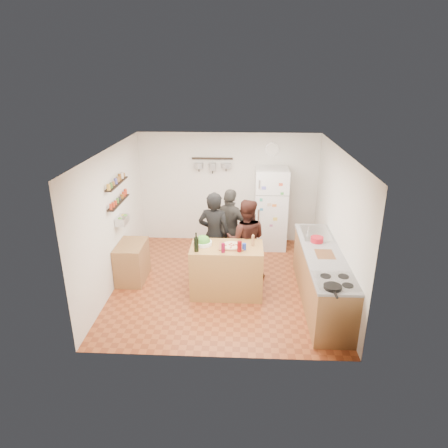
# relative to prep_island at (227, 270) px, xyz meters

# --- Properties ---
(room_shell) EXTENTS (4.20, 4.20, 4.20)m
(room_shell) POSITION_rel_prep_island_xyz_m (-0.07, 0.74, 0.79)
(room_shell) COLOR brown
(room_shell) RESTS_ON ground
(prep_island) EXTENTS (1.25, 0.72, 0.91)m
(prep_island) POSITION_rel_prep_island_xyz_m (0.00, 0.00, 0.00)
(prep_island) COLOR #A2733B
(prep_island) RESTS_ON floor
(pizza_board) EXTENTS (0.42, 0.34, 0.02)m
(pizza_board) POSITION_rel_prep_island_xyz_m (0.08, -0.02, 0.47)
(pizza_board) COLOR brown
(pizza_board) RESTS_ON prep_island
(pizza) EXTENTS (0.34, 0.34, 0.02)m
(pizza) POSITION_rel_prep_island_xyz_m (0.08, -0.02, 0.48)
(pizza) COLOR #CDB687
(pizza) RESTS_ON pizza_board
(salad_bowl) EXTENTS (0.32, 0.32, 0.06)m
(salad_bowl) POSITION_rel_prep_island_xyz_m (-0.42, 0.05, 0.49)
(salad_bowl) COLOR white
(salad_bowl) RESTS_ON prep_island
(wine_bottle) EXTENTS (0.08, 0.08, 0.24)m
(wine_bottle) POSITION_rel_prep_island_xyz_m (-0.50, -0.22, 0.58)
(wine_bottle) COLOR black
(wine_bottle) RESTS_ON prep_island
(wine_glass_near) EXTENTS (0.07, 0.07, 0.16)m
(wine_glass_near) POSITION_rel_prep_island_xyz_m (-0.05, -0.24, 0.54)
(wine_glass_near) COLOR maroon
(wine_glass_near) RESTS_ON prep_island
(wine_glass_far) EXTENTS (0.08, 0.08, 0.19)m
(wine_glass_far) POSITION_rel_prep_island_xyz_m (0.22, -0.20, 0.55)
(wine_glass_far) COLOR #5D080B
(wine_glass_far) RESTS_ON prep_island
(pepper_mill) EXTENTS (0.05, 0.05, 0.16)m
(pepper_mill) POSITION_rel_prep_island_xyz_m (0.45, 0.05, 0.54)
(pepper_mill) COLOR #9F6D42
(pepper_mill) RESTS_ON prep_island
(salt_canister) EXTENTS (0.07, 0.07, 0.11)m
(salt_canister) POSITION_rel_prep_island_xyz_m (0.30, -0.12, 0.51)
(salt_canister) COLOR navy
(salt_canister) RESTS_ON prep_island
(person_left) EXTENTS (0.69, 0.53, 1.70)m
(person_left) POSITION_rel_prep_island_xyz_m (-0.26, 0.62, 0.39)
(person_left) COLOR black
(person_left) RESTS_ON floor
(person_center) EXTENTS (0.80, 0.64, 1.58)m
(person_center) POSITION_rel_prep_island_xyz_m (0.33, 0.57, 0.34)
(person_center) COLOR black
(person_center) RESTS_ON floor
(person_back) EXTENTS (1.04, 0.77, 1.63)m
(person_back) POSITION_rel_prep_island_xyz_m (0.03, 1.04, 0.36)
(person_back) COLOR #2A2825
(person_back) RESTS_ON floor
(counter_run) EXTENTS (0.63, 2.63, 0.90)m
(counter_run) POSITION_rel_prep_island_xyz_m (1.63, -0.20, -0.01)
(counter_run) COLOR #9E7042
(counter_run) RESTS_ON floor
(stove_top) EXTENTS (0.60, 0.62, 0.02)m
(stove_top) POSITION_rel_prep_island_xyz_m (1.63, -1.15, 0.46)
(stove_top) COLOR white
(stove_top) RESTS_ON counter_run
(skillet) EXTENTS (0.25, 0.25, 0.05)m
(skillet) POSITION_rel_prep_island_xyz_m (1.53, -1.37, 0.49)
(skillet) COLOR black
(skillet) RESTS_ON stove_top
(sink) EXTENTS (0.50, 0.80, 0.03)m
(sink) POSITION_rel_prep_island_xyz_m (1.63, 0.65, 0.46)
(sink) COLOR silver
(sink) RESTS_ON counter_run
(cutting_board) EXTENTS (0.30, 0.40, 0.02)m
(cutting_board) POSITION_rel_prep_island_xyz_m (1.63, -0.25, 0.46)
(cutting_board) COLOR brown
(cutting_board) RESTS_ON counter_run
(red_bowl) EXTENTS (0.22, 0.22, 0.09)m
(red_bowl) POSITION_rel_prep_island_xyz_m (1.58, 0.25, 0.51)
(red_bowl) COLOR #B21423
(red_bowl) RESTS_ON counter_run
(fridge) EXTENTS (0.70, 0.68, 1.80)m
(fridge) POSITION_rel_prep_island_xyz_m (0.88, 2.10, 0.45)
(fridge) COLOR white
(fridge) RESTS_ON floor
(wall_clock) EXTENTS (0.30, 0.03, 0.30)m
(wall_clock) POSITION_rel_prep_island_xyz_m (0.88, 2.43, 1.69)
(wall_clock) COLOR silver
(wall_clock) RESTS_ON back_wall
(spice_shelf_lower) EXTENTS (0.12, 1.00, 0.02)m
(spice_shelf_lower) POSITION_rel_prep_island_xyz_m (-2.00, 0.55, 1.04)
(spice_shelf_lower) COLOR black
(spice_shelf_lower) RESTS_ON left_wall
(spice_shelf_upper) EXTENTS (0.12, 1.00, 0.02)m
(spice_shelf_upper) POSITION_rel_prep_island_xyz_m (-2.00, 0.55, 1.40)
(spice_shelf_upper) COLOR black
(spice_shelf_upper) RESTS_ON left_wall
(produce_basket) EXTENTS (0.18, 0.35, 0.14)m
(produce_basket) POSITION_rel_prep_island_xyz_m (-1.97, 0.55, 0.69)
(produce_basket) COLOR silver
(produce_basket) RESTS_ON left_wall
(side_table) EXTENTS (0.50, 0.80, 0.73)m
(side_table) POSITION_rel_prep_island_xyz_m (-1.81, 0.41, -0.09)
(side_table) COLOR olive
(side_table) RESTS_ON floor
(pot_rack) EXTENTS (0.90, 0.04, 0.04)m
(pot_rack) POSITION_rel_prep_island_xyz_m (-0.42, 2.35, 1.49)
(pot_rack) COLOR black
(pot_rack) RESTS_ON back_wall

